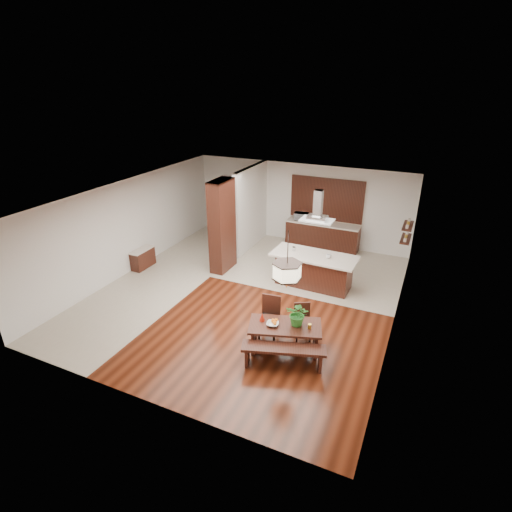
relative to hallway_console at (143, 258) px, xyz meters
The scene contains 25 objects.
room_shell 4.20m from the hallway_console, ahead, with size 9.00×9.04×2.92m.
tile_hallway 1.12m from the hallway_console, 10.68° to the right, with size 2.50×9.00×0.01m, color #C0B4A0.
tile_kitchen 5.57m from the hallway_console, 24.44° to the left, with size 5.50×4.00×0.01m, color #C0B4A0.
soffit_band 4.60m from the hallway_console, ahead, with size 8.00×9.00×0.02m, color #39190E.
partition_pier 2.85m from the hallway_console, 22.54° to the left, with size 0.45×1.00×2.90m, color black.
partition_stub 4.09m from the hallway_console, 52.14° to the left, with size 0.18×2.40×2.90m, color silver.
hallway_console is the anchor object (origin of this frame).
hallway_doorway 4.41m from the hallway_console, 75.20° to the left, with size 1.10×0.20×2.10m, color black.
rear_counter 6.26m from the hallway_console, 39.75° to the left, with size 2.60×0.62×0.95m.
kitchen_window 6.58m from the hallway_console, 41.53° to the left, with size 2.60×0.08×1.50m, color brown.
shelf_lower 8.12m from the hallway_console, 17.35° to the left, with size 0.26×0.90×0.04m, color black.
shelf_upper 8.18m from the hallway_console, 17.35° to the left, with size 0.26×0.90×0.04m, color black.
dining_table 6.08m from the hallway_console, 20.48° to the right, with size 1.76×1.25×0.66m.
dining_bench 6.46m from the hallway_console, 24.45° to the right, with size 1.77×0.39×0.50m, color black, non-canonical shape.
dining_chair_left 5.47m from the hallway_console, 19.11° to the right, with size 0.45×0.45×1.02m, color black, non-canonical shape.
dining_chair_right 6.12m from the hallway_console, 14.60° to the right, with size 0.39×0.39×0.87m, color black, non-canonical shape.
pendant_lantern 6.38m from the hallway_console, 20.48° to the right, with size 0.64×0.64×1.31m, color beige, non-canonical shape.
foliage_plant 6.31m from the hallway_console, 18.65° to the right, with size 0.50×0.44×0.56m, color #277125.
fruit_bowl 5.91m from the hallway_console, 22.47° to the right, with size 0.27×0.27×0.07m, color beige.
napkin_cone 5.62m from the hallway_console, 22.89° to the right, with size 0.13×0.13×0.20m, color #9F1A0B.
gold_ornament 6.56m from the hallway_console, 18.05° to the right, with size 0.08×0.08×0.11m, color gold.
kitchen_island 5.49m from the hallway_console, 11.34° to the left, with size 2.48×1.15×1.01m.
range_hood 5.90m from the hallway_console, 11.38° to the left, with size 0.90×0.55×0.87m, color silver, non-canonical shape.
island_cup 5.93m from the hallway_console, ahead, with size 0.14×0.14×0.11m, color silver.
microwave 5.68m from the hallway_console, 44.83° to the left, with size 0.48×0.33×0.27m, color #BABCC1.
Camera 1 is at (4.37, -8.93, 5.67)m, focal length 28.00 mm.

